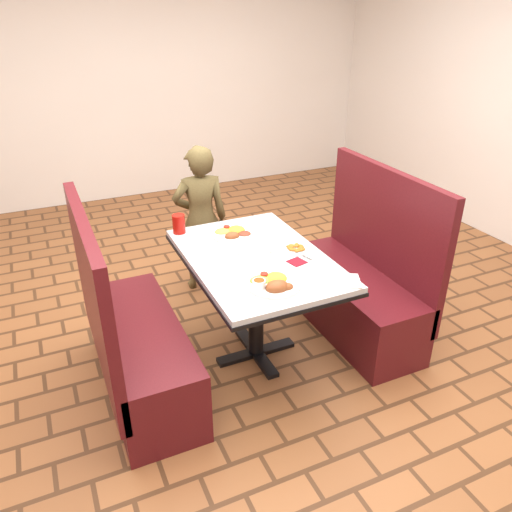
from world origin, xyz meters
The scene contains 15 objects.
room centered at (0.00, 0.00, 1.91)m, with size 7.00×7.04×2.82m.
dining_table centered at (0.00, 0.00, 0.65)m, with size 0.81×1.21×0.75m.
booth_bench_left centered at (-0.80, 0.00, 0.33)m, with size 0.47×1.20×1.17m.
booth_bench_right centered at (0.80, 0.00, 0.33)m, with size 0.47×1.20×1.17m.
diner_person centered at (-0.01, 1.04, 0.60)m, with size 0.44×0.29×1.19m, color brown.
near_dinner_plate centered at (-0.07, -0.37, 0.78)m, with size 0.30×0.30×0.09m.
far_dinner_plate centered at (-0.01, 0.34, 0.78)m, with size 0.29×0.29×0.08m.
plantain_plate centered at (0.26, -0.03, 0.76)m, with size 0.18×0.18×0.03m.
maroon_napkin centered at (0.19, -0.18, 0.75)m, with size 0.10×0.10×0.00m, color maroon.
spoon_utensil centered at (0.26, -0.13, 0.76)m, with size 0.01×0.13×0.00m, color #B9B9BD.
red_tumbler centered at (-0.33, 0.53, 0.81)m, with size 0.08×0.08×0.13m, color #AC120B.
paper_napkin centered at (0.30, -0.49, 0.76)m, with size 0.20×0.15×0.01m, color white.
knife_utensil centered at (-0.11, -0.33, 0.76)m, with size 0.01×0.17×0.00m, color silver.
fork_utensil centered at (-0.08, -0.36, 0.76)m, with size 0.01×0.15×0.00m, color silver.
lettuce_shreds centered at (0.04, 0.06, 0.75)m, with size 0.28×0.32×0.00m, color #93BA4A, non-canonical shape.
Camera 1 is at (-1.13, -2.48, 2.14)m, focal length 35.00 mm.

